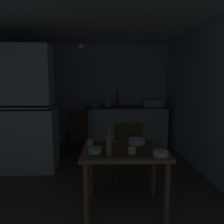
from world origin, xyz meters
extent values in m
plane|color=brown|center=(0.00, 0.00, 0.00)|extent=(4.96, 4.96, 0.00)
cube|color=silver|center=(0.00, 2.03, 1.18)|extent=(3.56, 0.10, 2.36)
cube|color=silver|center=(1.78, 0.00, 1.18)|extent=(0.10, 4.06, 2.36)
cube|color=silver|center=(0.00, 0.00, 2.41)|extent=(3.56, 4.06, 0.10)
cube|color=silver|center=(-1.17, 0.30, 0.51)|extent=(1.08, 0.52, 1.02)
cube|color=silver|center=(-1.17, 0.30, 1.57)|extent=(0.99, 0.45, 0.94)
cube|color=silver|center=(-1.17, 0.27, 1.06)|extent=(0.97, 0.47, 0.02)
cube|color=silver|center=(0.70, 1.66, 0.45)|extent=(1.82, 0.60, 0.89)
cube|color=#4D4640|center=(0.70, 1.66, 0.91)|extent=(1.85, 0.63, 0.03)
sphere|color=#2D2823|center=(0.42, 1.35, 0.49)|extent=(0.02, 0.02, 0.02)
cube|color=silver|center=(1.32, 1.66, 1.00)|extent=(0.44, 0.34, 0.15)
cube|color=black|center=(1.32, 1.66, 1.07)|extent=(0.38, 0.28, 0.01)
cylinder|color=#B21E19|center=(0.50, 1.71, 1.06)|extent=(0.05, 0.05, 0.28)
cylinder|color=#B21E19|center=(0.50, 1.64, 1.16)|extent=(0.03, 0.12, 0.03)
cylinder|color=red|center=(0.50, 1.77, 1.25)|extent=(0.02, 0.16, 0.12)
cylinder|color=beige|center=(-0.02, 1.61, 0.96)|extent=(0.21, 0.21, 0.07)
cylinder|color=beige|center=(0.28, 1.71, 0.99)|extent=(0.14, 0.14, 0.13)
cube|color=brown|center=(0.38, -0.98, 0.71)|extent=(0.93, 0.76, 0.04)
cube|color=white|center=(0.38, -0.98, 0.72)|extent=(0.73, 0.59, 0.00)
cylinder|color=#8C5940|center=(-0.03, -1.27, 0.34)|extent=(0.06, 0.06, 0.69)
cylinder|color=brown|center=(0.77, -1.30, 0.34)|extent=(0.06, 0.06, 0.69)
cylinder|color=brown|center=(-0.01, -0.66, 0.34)|extent=(0.06, 0.06, 0.69)
cylinder|color=brown|center=(0.78, -0.68, 0.34)|extent=(0.06, 0.06, 0.69)
cube|color=#4A3720|center=(0.48, -0.31, 0.44)|extent=(0.41, 0.41, 0.03)
cube|color=#4F391E|center=(0.48, -0.49, 0.69)|extent=(0.38, 0.04, 0.47)
cylinder|color=#4A3720|center=(0.64, -0.13, 0.21)|extent=(0.04, 0.04, 0.42)
cylinder|color=#4A3720|center=(0.30, -0.15, 0.21)|extent=(0.04, 0.04, 0.42)
cylinder|color=#4A3720|center=(0.65, -0.47, 0.21)|extent=(0.04, 0.04, 0.42)
cylinder|color=#4A3720|center=(0.31, -0.49, 0.21)|extent=(0.04, 0.04, 0.42)
cube|color=#4D331C|center=(-0.38, 1.12, 0.43)|extent=(0.51, 0.51, 0.03)
cube|color=#49301D|center=(-0.32, 0.95, 0.68)|extent=(0.37, 0.14, 0.47)
cylinder|color=#4D331C|center=(-0.27, 1.34, 0.21)|extent=(0.04, 0.04, 0.41)
cylinder|color=#4D331C|center=(-0.59, 1.23, 0.21)|extent=(0.04, 0.04, 0.41)
cylinder|color=#4D331C|center=(-0.16, 1.02, 0.21)|extent=(0.04, 0.04, 0.41)
cylinder|color=#4D331C|center=(-0.49, 0.91, 0.21)|extent=(0.04, 0.04, 0.41)
cylinder|color=#ADD1C1|center=(0.06, -1.10, 0.75)|extent=(0.14, 0.14, 0.06)
cylinder|color=white|center=(0.55, -0.76, 0.75)|extent=(0.20, 0.20, 0.06)
cylinder|color=white|center=(0.71, -1.22, 0.75)|extent=(0.15, 0.15, 0.05)
cylinder|color=beige|center=(0.44, -1.14, 0.76)|extent=(0.08, 0.08, 0.07)
cylinder|color=#ADD1C1|center=(-0.01, -0.82, 0.76)|extent=(0.08, 0.08, 0.06)
cylinder|color=olive|center=(0.20, -1.19, 0.83)|extent=(0.06, 0.06, 0.21)
cylinder|color=olive|center=(0.20, -1.19, 0.97)|extent=(0.03, 0.03, 0.07)
cube|color=silver|center=(0.26, -0.71, 0.73)|extent=(0.16, 0.13, 0.00)
cube|color=beige|center=(0.21, -0.86, 0.73)|extent=(0.08, 0.14, 0.00)
sphere|color=#F9EFCC|center=(-0.17, 0.10, 1.99)|extent=(0.08, 0.08, 0.08)
camera|label=1|loc=(0.13, -3.26, 1.42)|focal=34.53mm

